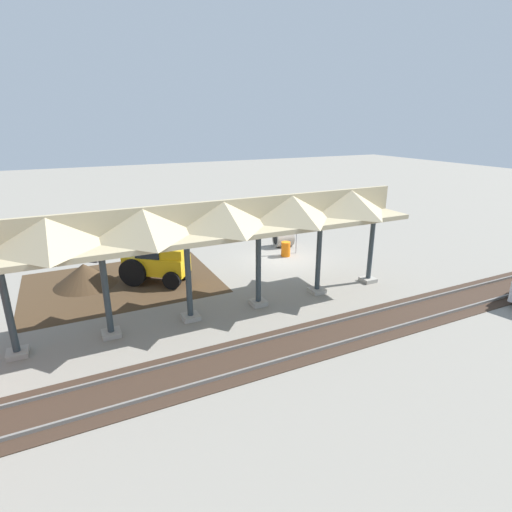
{
  "coord_description": "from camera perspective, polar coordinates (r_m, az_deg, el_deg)",
  "views": [
    {
      "loc": [
        11.44,
        19.59,
        7.86
      ],
      "look_at": [
        3.36,
        2.94,
        1.6
      ],
      "focal_mm": 28.0,
      "sensor_mm": 36.0,
      "label": 1
    }
  ],
  "objects": [
    {
      "name": "stop_sign",
      "position": [
        24.73,
        5.85,
        4.29
      ],
      "size": [
        0.72,
        0.29,
        2.43
      ],
      "color": "gray",
      "rests_on": "ground"
    },
    {
      "name": "concrete_pipe",
      "position": [
        26.37,
        3.92,
        2.54
      ],
      "size": [
        1.27,
        1.23,
        1.1
      ],
      "color": "#9E9384",
      "rests_on": "ground"
    },
    {
      "name": "rail_tracks",
      "position": [
        17.68,
        18.33,
        -8.63
      ],
      "size": [
        60.0,
        2.58,
        0.15
      ],
      "color": "slate",
      "rests_on": "ground"
    },
    {
      "name": "backhoe",
      "position": [
        20.88,
        -14.46,
        -0.36
      ],
      "size": [
        4.89,
        4.22,
        2.82
      ],
      "color": "#EAB214",
      "rests_on": "ground"
    },
    {
      "name": "dirt_work_zone",
      "position": [
        21.57,
        -18.56,
        -3.7
      ],
      "size": [
        9.38,
        7.0,
        0.01
      ],
      "primitive_type": "cube",
      "color": "#42301E",
      "rests_on": "ground"
    },
    {
      "name": "traffic_barrel",
      "position": [
        24.46,
        4.27,
        1.0
      ],
      "size": [
        0.56,
        0.56,
        0.9
      ],
      "primitive_type": "cylinder",
      "color": "orange",
      "rests_on": "ground"
    },
    {
      "name": "dirt_mound",
      "position": [
        22.04,
        -23.12,
        -3.8
      ],
      "size": [
        6.14,
        6.14,
        2.24
      ],
      "primitive_type": "cone",
      "color": "#42301E",
      "rests_on": "ground"
    },
    {
      "name": "ground_plane",
      "position": [
        24.01,
        4.14,
        -0.47
      ],
      "size": [
        120.0,
        120.0,
        0.0
      ],
      "primitive_type": "plane",
      "color": "gray"
    },
    {
      "name": "platform_canopy",
      "position": [
        16.16,
        -4.7,
        5.38
      ],
      "size": [
        17.0,
        3.2,
        4.9
      ],
      "color": "#9E998E",
      "rests_on": "ground"
    }
  ]
}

